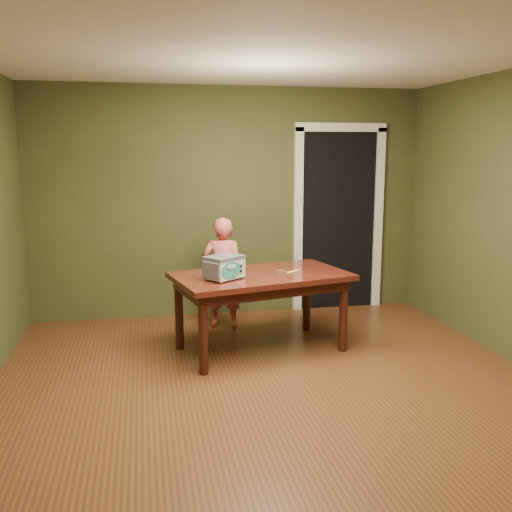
# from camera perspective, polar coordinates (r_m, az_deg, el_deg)

# --- Properties ---
(floor) EXTENTS (5.00, 5.00, 0.00)m
(floor) POSITION_cam_1_polar(r_m,az_deg,el_deg) (4.49, 2.52, -14.35)
(floor) COLOR brown
(floor) RESTS_ON ground
(room_shell) EXTENTS (4.52, 5.02, 2.61)m
(room_shell) POSITION_cam_1_polar(r_m,az_deg,el_deg) (4.08, 2.72, 7.95)
(room_shell) COLOR #464826
(room_shell) RESTS_ON ground
(doorway) EXTENTS (1.10, 0.66, 2.25)m
(doorway) POSITION_cam_1_polar(r_m,az_deg,el_deg) (7.16, 7.43, 3.77)
(doorway) COLOR black
(doorway) RESTS_ON ground
(dining_table) EXTENTS (1.76, 1.24, 0.75)m
(dining_table) POSITION_cam_1_polar(r_m,az_deg,el_deg) (5.37, 0.48, -2.81)
(dining_table) COLOR #37130C
(dining_table) RESTS_ON floor
(toy_oven) EXTENTS (0.40, 0.38, 0.21)m
(toy_oven) POSITION_cam_1_polar(r_m,az_deg,el_deg) (5.10, -3.19, -1.06)
(toy_oven) COLOR #4C4F54
(toy_oven) RESTS_ON dining_table
(baking_pan) EXTENTS (0.10, 0.10, 0.02)m
(baking_pan) POSITION_cam_1_polar(r_m,az_deg,el_deg) (5.40, 2.48, -1.54)
(baking_pan) COLOR silver
(baking_pan) RESTS_ON dining_table
(spatula) EXTENTS (0.16, 0.13, 0.01)m
(spatula) POSITION_cam_1_polar(r_m,az_deg,el_deg) (5.44, 3.77, -1.54)
(spatula) COLOR #FEF76E
(spatula) RESTS_ON dining_table
(child) EXTENTS (0.49, 0.38, 1.20)m
(child) POSITION_cam_1_polar(r_m,az_deg,el_deg) (6.09, -3.34, -1.72)
(child) COLOR #E35D5E
(child) RESTS_ON floor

